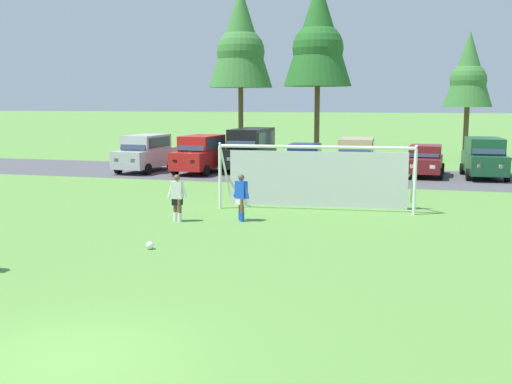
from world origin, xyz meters
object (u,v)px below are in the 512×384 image
parked_car_slot_center_left (251,149)px  parked_car_slot_far_right (484,157)px  soccer_ball (150,245)px  parked_car_slot_far_left (145,153)px  player_midfield_center (177,198)px  parked_car_slot_center_right (356,158)px  player_striker_near (241,198)px  parked_car_slot_right (425,160)px  soccer_goal (317,175)px  parked_car_slot_center (304,159)px  parked_car_slot_left (201,154)px

parked_car_slot_center_left → parked_car_slot_far_right: parked_car_slot_center_left is taller
soccer_ball → parked_car_slot_far_left: 19.70m
player_midfield_center → parked_car_slot_center_right: size_ratio=0.35×
soccer_ball → player_midfield_center: 4.13m
player_striker_near → parked_car_slot_center_left: size_ratio=0.34×
parked_car_slot_far_right → parked_car_slot_right: bearing=-178.2°
parked_car_slot_right → parked_car_slot_far_right: parked_car_slot_far_right is taller
soccer_goal → parked_car_slot_far_left: 15.39m
parked_car_slot_far_left → parked_car_slot_center: bearing=7.4°
parked_car_slot_left → parked_car_slot_center: bearing=9.9°
player_striker_near → player_midfield_center: 2.21m
parked_car_slot_center → parked_car_slot_far_left: bearing=-172.6°
player_midfield_center → parked_car_slot_center_left: bearing=96.4°
soccer_ball → parked_car_slot_center_left: parked_car_slot_center_left is taller
parked_car_slot_far_left → parked_car_slot_right: (15.93, 1.97, -0.24)m
player_midfield_center → parked_car_slot_left: (-4.28, 13.94, 0.29)m
parked_car_slot_center → parked_car_slot_left: bearing=-170.1°
parked_car_slot_right → parked_car_slot_center_left: bearing=-179.6°
parked_car_slot_far_left → parked_car_slot_left: 3.43m
parked_car_slot_center → parked_car_slot_right: (6.64, 0.76, 0.00)m
parked_car_slot_center_right → parked_car_slot_far_left: bearing=179.6°
parked_car_slot_center_left → parked_car_slot_center_right: parked_car_slot_center_left is taller
parked_car_slot_center_left → parked_car_slot_center: size_ratio=1.13×
parked_car_slot_center_left → parked_car_slot_right: 10.00m
parked_car_slot_center_right → parked_car_slot_center_left: bearing=162.8°
parked_car_slot_center → parked_car_slot_center_right: parked_car_slot_center_right is taller
player_midfield_center → parked_car_slot_center_right: bearing=71.2°
parked_car_slot_center_left → parked_car_slot_far_right: 13.08m
soccer_ball → parked_car_slot_center: (0.78, 18.95, 0.77)m
parked_car_slot_center → player_midfield_center: bearing=-96.1°
soccer_ball → parked_car_slot_left: size_ratio=0.05×
parked_car_slot_center_left → parked_car_slot_far_right: (13.08, 0.16, -0.23)m
soccer_goal → parked_car_slot_center_left: size_ratio=1.56×
player_midfield_center → player_striker_near: bearing=17.7°
player_midfield_center → parked_car_slot_far_left: (-7.70, 13.75, 0.29)m
player_striker_near → parked_car_slot_far_left: parked_car_slot_far_left is taller
soccer_goal → player_striker_near: (-2.07, -3.29, -0.47)m
player_striker_near → parked_car_slot_right: bearing=67.9°
soccer_ball → parked_car_slot_far_left: bearing=115.6°
soccer_goal → parked_car_slot_center_right: soccer_goal is taller
parked_car_slot_far_left → parked_car_slot_right: parked_car_slot_far_left is taller
soccer_goal → parked_car_slot_far_right: bearing=58.9°
parked_car_slot_far_left → parked_car_slot_left: size_ratio=1.00×
parked_car_slot_right → parked_car_slot_far_right: size_ratio=0.91×
soccer_ball → player_striker_near: size_ratio=0.13×
player_striker_near → soccer_goal: bearing=57.9°
parked_car_slot_right → parked_car_slot_far_right: (3.10, 0.10, 0.24)m
player_midfield_center → parked_car_slot_far_right: (11.32, 15.81, 0.29)m
soccer_goal → player_midfield_center: bearing=-136.5°
parked_car_slot_center_left → parked_car_slot_center: 3.45m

